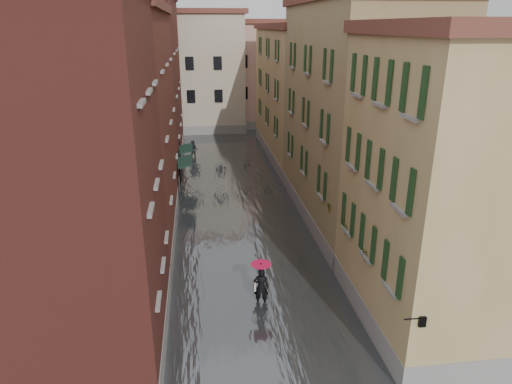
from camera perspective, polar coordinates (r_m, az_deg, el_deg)
ground at (r=21.14m, az=0.47°, el=-13.82°), size 120.00×120.00×0.00m
floodwater at (r=32.64m, az=-2.63°, el=-0.92°), size 10.00×60.00×0.20m
building_left_near at (r=16.90m, az=-22.69°, el=0.22°), size 6.00×8.00×13.00m
building_left_mid at (r=27.34m, az=-17.01°, el=7.52°), size 6.00×14.00×12.50m
building_left_far at (r=41.91m, az=-13.96°, el=12.95°), size 6.00×16.00×14.00m
building_right_near at (r=19.02m, az=22.79°, el=-0.06°), size 6.00×8.00×11.50m
building_right_mid at (r=28.50m, az=12.21°, el=8.94°), size 6.00×14.00×13.00m
building_right_far at (r=42.86m, az=5.52°, el=11.90°), size 6.00×16.00×11.50m
building_end_cream at (r=55.63m, az=-8.19°, el=14.43°), size 12.00×9.00×13.00m
building_end_pink at (r=58.28m, az=1.00°, el=14.38°), size 10.00×9.00×12.00m
awning_near at (r=33.52m, az=-8.92°, el=3.69°), size 1.09×3.03×2.80m
awning_far at (r=37.05m, az=-8.82°, el=5.26°), size 1.09×2.76×2.80m
wall_lantern at (r=15.88m, az=19.93°, el=-14.88°), size 0.71×0.22×0.35m
window_planters at (r=20.91m, az=11.52°, el=-3.68°), size 0.59×5.96×0.84m
pedestrian_main at (r=20.43m, az=0.64°, el=-11.05°), size 0.94×0.94×2.06m
pedestrian_far at (r=43.15m, az=-7.83°, el=5.24°), size 1.01×0.89×1.75m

